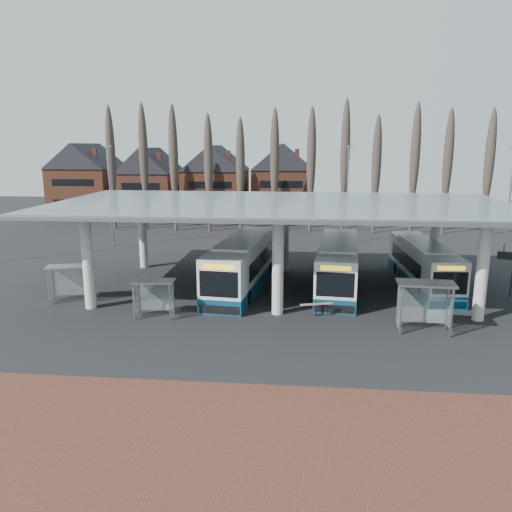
# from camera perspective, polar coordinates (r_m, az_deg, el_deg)

# --- Properties ---
(ground) EXTENTS (140.00, 140.00, 0.00)m
(ground) POSITION_cam_1_polar(r_m,az_deg,el_deg) (28.87, 2.19, -8.21)
(ground) COLOR black
(ground) RESTS_ON ground
(brick_strip) EXTENTS (70.00, 10.00, 0.03)m
(brick_strip) POSITION_cam_1_polar(r_m,az_deg,el_deg) (18.17, -0.14, -21.67)
(brick_strip) COLOR #582F23
(brick_strip) RESTS_ON ground
(station_canopy) EXTENTS (32.00, 16.00, 6.34)m
(station_canopy) POSITION_cam_1_polar(r_m,az_deg,el_deg) (35.27, 3.02, 5.14)
(station_canopy) COLOR silver
(station_canopy) RESTS_ON ground
(poplar_row) EXTENTS (45.10, 1.10, 14.50)m
(poplar_row) POSITION_cam_1_polar(r_m,az_deg,el_deg) (59.98, 4.11, 11.15)
(poplar_row) COLOR #473D33
(poplar_row) RESTS_ON ground
(townhouse_row) EXTENTS (36.80, 10.30, 12.25)m
(townhouse_row) POSITION_cam_1_polar(r_m,az_deg,el_deg) (73.13, -8.30, 9.08)
(townhouse_row) COLOR brown
(townhouse_row) RESTS_ON ground
(lamp_post_a) EXTENTS (0.80, 0.16, 10.17)m
(lamp_post_a) POSITION_cam_1_polar(r_m,az_deg,el_deg) (52.90, -16.30, 6.76)
(lamp_post_a) COLOR slate
(lamp_post_a) RESTS_ON ground
(lamp_post_b) EXTENTS (0.80, 0.16, 10.17)m
(lamp_post_b) POSITION_cam_1_polar(r_m,az_deg,el_deg) (53.37, 10.36, 7.10)
(lamp_post_b) COLOR slate
(lamp_post_b) RESTS_ON ground
(lamp_post_c) EXTENTS (0.80, 0.16, 10.17)m
(lamp_post_c) POSITION_cam_1_polar(r_m,az_deg,el_deg) (50.71, 26.98, 5.67)
(lamp_post_c) COLOR slate
(lamp_post_c) RESTS_ON ground
(bus_1) EXTENTS (4.15, 13.23, 3.61)m
(bus_1) POSITION_cam_1_polar(r_m,az_deg,el_deg) (36.51, -1.49, -0.95)
(bus_1) COLOR white
(bus_1) RESTS_ON ground
(bus_2) EXTENTS (3.77, 12.61, 3.45)m
(bus_2) POSITION_cam_1_polar(r_m,az_deg,el_deg) (36.96, 9.33, -1.07)
(bus_2) COLOR white
(bus_2) RESTS_ON ground
(bus_3) EXTENTS (3.10, 11.71, 3.22)m
(bus_3) POSITION_cam_1_polar(r_m,az_deg,el_deg) (38.99, 18.54, -1.01)
(bus_3) COLOR white
(bus_3) RESTS_ON ground
(shelter_0) EXTENTS (2.86, 1.91, 2.44)m
(shelter_0) POSITION_cam_1_polar(r_m,az_deg,el_deg) (35.47, -20.67, -2.07)
(shelter_0) COLOR gray
(shelter_0) RESTS_ON ground
(shelter_1) EXTENTS (2.58, 1.39, 2.33)m
(shelter_1) POSITION_cam_1_polar(r_m,az_deg,el_deg) (30.75, -11.60, -3.82)
(shelter_1) COLOR gray
(shelter_1) RESTS_ON ground
(shelter_2) EXTENTS (3.19, 1.73, 2.88)m
(shelter_2) POSITION_cam_1_polar(r_m,az_deg,el_deg) (29.26, 18.73, -4.28)
(shelter_2) COLOR gray
(shelter_2) RESTS_ON ground
(barrier) EXTENTS (1.97, 0.80, 1.01)m
(barrier) POSITION_cam_1_polar(r_m,az_deg,el_deg) (30.51, 6.92, -5.58)
(barrier) COLOR black
(barrier) RESTS_ON ground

